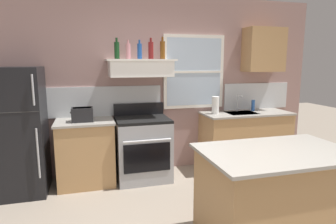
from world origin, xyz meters
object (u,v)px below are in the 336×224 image
object	(u,v)px
toaster	(82,114)
stove_range	(143,148)
bottle_amber_wine	(163,50)
bottle_red_label_wine	(151,50)
paper_towel_roll	(215,105)
kitchen_island	(275,197)
refrigerator	(16,132)
dish_soap_bottle	(253,105)
bottle_blue_liqueur	(140,51)
bottle_rose_pink	(128,51)
bottle_dark_green_wine	(117,50)

from	to	relation	value
toaster	stove_range	distance (m)	0.99
toaster	bottle_amber_wine	bearing A→B (deg)	3.54
bottle_red_label_wine	paper_towel_roll	size ratio (longest dim) A/B	1.12
stove_range	kitchen_island	bearing A→B (deg)	-64.01
refrigerator	bottle_red_label_wine	size ratio (longest dim) A/B	5.43
paper_towel_roll	dish_soap_bottle	world-z (taller)	paper_towel_roll
bottle_blue_liqueur	kitchen_island	xyz separation A→B (m)	(0.92, -1.97, -1.40)
bottle_red_label_wine	bottle_amber_wine	size ratio (longest dim) A/B	0.97
refrigerator	stove_range	distance (m)	1.69
dish_soap_bottle	stove_range	bearing A→B (deg)	-175.82
bottle_amber_wine	dish_soap_bottle	xyz separation A→B (m)	(1.56, 0.08, -0.88)
refrigerator	kitchen_island	xyz separation A→B (m)	(2.56, -1.84, -0.37)
refrigerator	dish_soap_bottle	world-z (taller)	refrigerator
bottle_red_label_wine	stove_range	bearing A→B (deg)	-141.59
bottle_rose_pink	bottle_red_label_wine	size ratio (longest dim) A/B	0.89
refrigerator	stove_range	world-z (taller)	refrigerator
toaster	stove_range	xyz separation A→B (m)	(0.82, 0.02, -0.54)
bottle_dark_green_wine	bottle_amber_wine	xyz separation A→B (m)	(0.64, -0.09, 0.01)
bottle_rose_pink	bottle_blue_liqueur	size ratio (longest dim) A/B	1.00
bottle_dark_green_wine	bottle_amber_wine	size ratio (longest dim) A/B	0.94
bottle_red_label_wine	bottle_amber_wine	xyz separation A→B (m)	(0.15, -0.08, 0.00)
bottle_rose_pink	bottle_amber_wine	world-z (taller)	bottle_amber_wine
toaster	stove_range	bearing A→B (deg)	1.26
bottle_amber_wine	kitchen_island	distance (m)	2.46
refrigerator	bottle_dark_green_wine	size ratio (longest dim) A/B	5.61
bottle_dark_green_wine	dish_soap_bottle	distance (m)	2.36
kitchen_island	bottle_dark_green_wine	bearing A→B (deg)	121.41
dish_soap_bottle	kitchen_island	world-z (taller)	dish_soap_bottle
toaster	kitchen_island	world-z (taller)	toaster
bottle_amber_wine	dish_soap_bottle	size ratio (longest dim) A/B	1.73
refrigerator	dish_soap_bottle	size ratio (longest dim) A/B	9.14
stove_range	bottle_red_label_wine	size ratio (longest dim) A/B	3.59
toaster	bottle_dark_green_wine	bearing A→B (deg)	18.01
stove_range	bottle_dark_green_wine	bearing A→B (deg)	155.43
toaster	bottle_amber_wine	distance (m)	1.44
bottle_rose_pink	kitchen_island	world-z (taller)	bottle_rose_pink
toaster	paper_towel_roll	distance (m)	1.98
bottle_blue_liqueur	bottle_amber_wine	size ratio (longest dim) A/B	0.86
dish_soap_bottle	refrigerator	bearing A→B (deg)	-177.40
bottle_amber_wine	dish_soap_bottle	distance (m)	1.79
stove_range	bottle_red_label_wine	bearing A→B (deg)	38.41
bottle_dark_green_wine	bottle_rose_pink	distance (m)	0.16
bottle_amber_wine	toaster	bearing A→B (deg)	-176.46
bottle_rose_pink	paper_towel_roll	bearing A→B (deg)	-4.58
kitchen_island	refrigerator	bearing A→B (deg)	144.23
toaster	bottle_amber_wine	size ratio (longest dim) A/B	0.95
bottle_blue_liqueur	paper_towel_roll	world-z (taller)	bottle_blue_liqueur
toaster	bottle_rose_pink	world-z (taller)	bottle_rose_pink
dish_soap_bottle	kitchen_island	xyz separation A→B (m)	(-0.97, -2.00, -0.54)
bottle_rose_pink	kitchen_island	xyz separation A→B (m)	(1.07, -2.01, -1.40)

